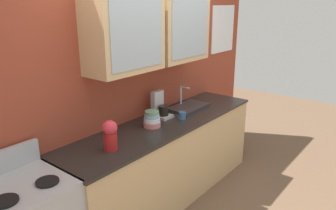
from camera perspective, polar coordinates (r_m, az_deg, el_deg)
name	(u,v)px	position (r m, az deg, el deg)	size (l,w,h in m)	color
ground_plane	(166,196)	(3.89, -0.38, -15.56)	(10.00, 10.00, 0.00)	brown
back_wall_unit	(143,65)	(3.53, -4.46, 6.95)	(4.37, 0.45, 2.67)	#993D28
counter	(166,160)	(3.66, -0.40, -9.62)	(2.62, 0.66, 0.91)	tan
sink_faucet	(188,106)	(3.93, 3.58, -0.26)	(0.51, 0.30, 0.26)	#2D2D30
bowl_stack	(152,119)	(3.33, -2.83, -2.52)	(0.18, 0.18, 0.17)	#D87F84
vase	(110,135)	(2.84, -10.09, -5.10)	(0.13, 0.13, 0.27)	#B21E1E
cup_near_sink	(182,115)	(3.55, 2.52, -1.84)	(0.11, 0.08, 0.08)	#38608C
coffee_maker	(160,108)	(3.60, -1.38, -0.46)	(0.17, 0.20, 0.29)	#B7B7BC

